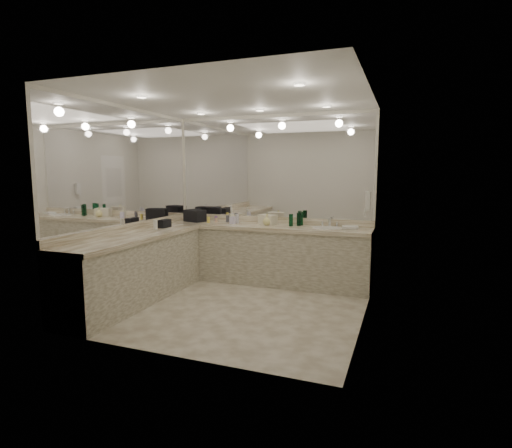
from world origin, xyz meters
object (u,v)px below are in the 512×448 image
at_px(black_toiletry_bag, 195,216).
at_px(hand_towel, 350,228).
at_px(cream_cosmetic_case, 268,220).
at_px(soap_bottle_b, 233,218).
at_px(soap_bottle_a, 232,217).
at_px(wall_phone, 368,201).
at_px(soap_bottle_c, 267,220).
at_px(sink, 327,228).

xyz_separation_m(black_toiletry_bag, hand_towel, (2.50, 0.06, -0.08)).
bearing_deg(hand_towel, cream_cosmetic_case, 178.62).
height_order(hand_towel, soap_bottle_b, soap_bottle_b).
bearing_deg(soap_bottle_a, soap_bottle_b, -48.21).
height_order(black_toiletry_bag, soap_bottle_a, soap_bottle_a).
distance_m(wall_phone, soap_bottle_c, 1.65).
height_order(hand_towel, soap_bottle_a, soap_bottle_a).
relative_size(cream_cosmetic_case, soap_bottle_a, 1.24).
height_order(sink, wall_phone, wall_phone).
bearing_deg(wall_phone, soap_bottle_a, 167.33).
bearing_deg(black_toiletry_bag, wall_phone, -9.92).
bearing_deg(cream_cosmetic_case, wall_phone, -1.96).
bearing_deg(hand_towel, soap_bottle_a, -177.59).
bearing_deg(sink, soap_bottle_b, -178.47).
bearing_deg(soap_bottle_b, wall_phone, -12.42).
height_order(wall_phone, black_toiletry_bag, wall_phone).
bearing_deg(hand_towel, wall_phone, -62.85).
xyz_separation_m(sink, black_toiletry_bag, (-2.17, -0.01, 0.10)).
height_order(soap_bottle_b, soap_bottle_c, same).
height_order(soap_bottle_a, soap_bottle_b, soap_bottle_a).
relative_size(cream_cosmetic_case, soap_bottle_b, 1.52).
xyz_separation_m(wall_phone, soap_bottle_c, (-1.53, 0.50, -0.36)).
distance_m(black_toiletry_bag, cream_cosmetic_case, 1.23).
bearing_deg(hand_towel, soap_bottle_c, -177.76).
xyz_separation_m(soap_bottle_a, soap_bottle_c, (0.57, 0.03, -0.02)).
relative_size(black_toiletry_bag, cream_cosmetic_case, 1.25).
relative_size(hand_towel, soap_bottle_a, 1.01).
xyz_separation_m(hand_towel, soap_bottle_c, (-1.25, -0.05, 0.07)).
bearing_deg(wall_phone, black_toiletry_bag, 170.08).
height_order(wall_phone, hand_towel, wall_phone).
relative_size(cream_cosmetic_case, hand_towel, 1.23).
distance_m(wall_phone, black_toiletry_bag, 2.84).
bearing_deg(wall_phone, soap_bottle_c, 161.88).
relative_size(soap_bottle_a, soap_bottle_b, 1.23).
distance_m(black_toiletry_bag, soap_bottle_c, 1.25).
distance_m(black_toiletry_bag, soap_bottle_b, 0.69).
bearing_deg(cream_cosmetic_case, soap_bottle_b, -149.05).
relative_size(soap_bottle_a, soap_bottle_c, 1.24).
xyz_separation_m(wall_phone, black_toiletry_bag, (-2.78, 0.49, -0.35)).
bearing_deg(wall_phone, sink, 140.43).
distance_m(hand_towel, soap_bottle_a, 1.82).
distance_m(soap_bottle_b, soap_bottle_c, 0.56).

